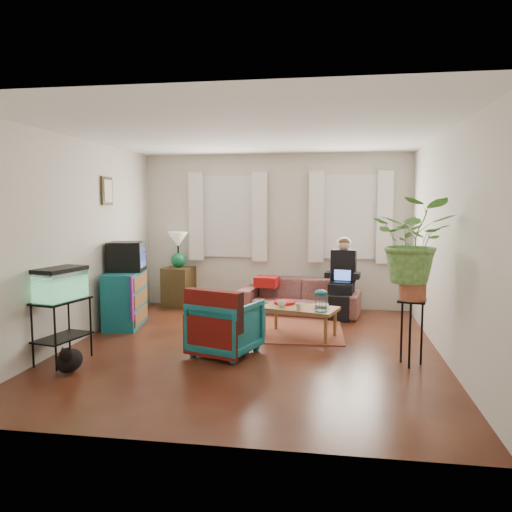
% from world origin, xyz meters
% --- Properties ---
extents(floor, '(4.50, 5.00, 0.01)m').
position_xyz_m(floor, '(0.00, 0.00, 0.00)').
color(floor, '#4F2B14').
rests_on(floor, ground).
extents(ceiling, '(4.50, 5.00, 0.01)m').
position_xyz_m(ceiling, '(0.00, 0.00, 2.60)').
color(ceiling, white).
rests_on(ceiling, wall_back).
extents(wall_back, '(4.50, 0.01, 2.60)m').
position_xyz_m(wall_back, '(0.00, 2.50, 1.30)').
color(wall_back, silver).
rests_on(wall_back, floor).
extents(wall_front, '(4.50, 0.01, 2.60)m').
position_xyz_m(wall_front, '(0.00, -2.50, 1.30)').
color(wall_front, silver).
rests_on(wall_front, floor).
extents(wall_left, '(0.01, 5.00, 2.60)m').
position_xyz_m(wall_left, '(-2.25, 0.00, 1.30)').
color(wall_left, silver).
rests_on(wall_left, floor).
extents(wall_right, '(0.01, 5.00, 2.60)m').
position_xyz_m(wall_right, '(2.25, 0.00, 1.30)').
color(wall_right, silver).
rests_on(wall_right, floor).
extents(window_left, '(1.08, 0.04, 1.38)m').
position_xyz_m(window_left, '(-0.80, 2.48, 1.55)').
color(window_left, white).
rests_on(window_left, wall_back).
extents(window_right, '(1.08, 0.04, 1.38)m').
position_xyz_m(window_right, '(1.25, 2.48, 1.55)').
color(window_right, white).
rests_on(window_right, wall_back).
extents(curtains_left, '(1.36, 0.06, 1.50)m').
position_xyz_m(curtains_left, '(-0.80, 2.40, 1.55)').
color(curtains_left, white).
rests_on(curtains_left, wall_back).
extents(curtains_right, '(1.36, 0.06, 1.50)m').
position_xyz_m(curtains_right, '(1.25, 2.40, 1.55)').
color(curtains_right, white).
rests_on(curtains_right, wall_back).
extents(picture_frame, '(0.04, 0.32, 0.40)m').
position_xyz_m(picture_frame, '(-2.21, 0.85, 1.95)').
color(picture_frame, '#3D2616').
rests_on(picture_frame, wall_left).
extents(area_rug, '(2.06, 1.68, 0.01)m').
position_xyz_m(area_rug, '(0.12, 0.99, 0.01)').
color(area_rug, brown).
rests_on(area_rug, floor).
extents(sofa, '(2.00, 1.03, 0.75)m').
position_xyz_m(sofa, '(0.46, 2.05, 0.37)').
color(sofa, brown).
rests_on(sofa, floor).
extents(seated_person, '(0.56, 0.65, 1.14)m').
position_xyz_m(seated_person, '(1.14, 1.95, 0.57)').
color(seated_person, black).
rests_on(seated_person, sofa).
extents(side_table, '(0.53, 0.53, 0.68)m').
position_xyz_m(side_table, '(-1.65, 2.31, 0.34)').
color(side_table, '#382415').
rests_on(side_table, floor).
extents(table_lamp, '(0.40, 0.40, 0.62)m').
position_xyz_m(table_lamp, '(-1.65, 2.31, 0.97)').
color(table_lamp, white).
rests_on(table_lamp, side_table).
extents(dresser, '(0.57, 0.94, 0.80)m').
position_xyz_m(dresser, '(-1.99, 0.83, 0.40)').
color(dresser, '#115C68').
rests_on(dresser, floor).
extents(crt_tv, '(0.55, 0.51, 0.42)m').
position_xyz_m(crt_tv, '(-1.99, 0.92, 1.01)').
color(crt_tv, black).
rests_on(crt_tv, dresser).
extents(aquarium_stand, '(0.48, 0.69, 0.71)m').
position_xyz_m(aquarium_stand, '(-2.00, -0.85, 0.35)').
color(aquarium_stand, black).
rests_on(aquarium_stand, floor).
extents(aquarium, '(0.43, 0.63, 0.37)m').
position_xyz_m(aquarium, '(-2.00, -0.85, 0.89)').
color(aquarium, '#7FD899').
rests_on(aquarium, aquarium_stand).
extents(black_cat, '(0.35, 0.43, 0.31)m').
position_xyz_m(black_cat, '(-1.74, -1.18, 0.16)').
color(black_cat, black).
rests_on(black_cat, floor).
extents(armchair, '(0.87, 0.85, 0.71)m').
position_xyz_m(armchair, '(-0.26, -0.27, 0.36)').
color(armchair, '#105261').
rests_on(armchair, floor).
extents(serape_throw, '(0.73, 0.40, 0.59)m').
position_xyz_m(serape_throw, '(-0.35, -0.53, 0.51)').
color(serape_throw, '#9E0A0A').
rests_on(serape_throw, armchair).
extents(coffee_table, '(1.09, 0.79, 0.41)m').
position_xyz_m(coffee_table, '(0.55, 0.61, 0.20)').
color(coffee_table, brown).
rests_on(coffee_table, floor).
extents(cup_a, '(0.14, 0.14, 0.09)m').
position_xyz_m(cup_a, '(0.32, 0.59, 0.45)').
color(cup_a, white).
rests_on(cup_a, coffee_table).
extents(cup_b, '(0.11, 0.11, 0.08)m').
position_xyz_m(cup_b, '(0.55, 0.45, 0.45)').
color(cup_b, beige).
rests_on(cup_b, coffee_table).
extents(bowl, '(0.24, 0.24, 0.05)m').
position_xyz_m(bowl, '(0.83, 0.62, 0.43)').
color(bowl, white).
rests_on(bowl, coffee_table).
extents(snack_tray, '(0.38, 0.38, 0.04)m').
position_xyz_m(snack_tray, '(0.34, 0.82, 0.42)').
color(snack_tray, '#B21414').
rests_on(snack_tray, coffee_table).
extents(birdcage, '(0.20, 0.20, 0.28)m').
position_xyz_m(birdcage, '(0.84, 0.39, 0.55)').
color(birdcage, '#115B6B').
rests_on(birdcage, coffee_table).
extents(plant_stand, '(0.37, 0.37, 0.73)m').
position_xyz_m(plant_stand, '(1.84, -0.37, 0.36)').
color(plant_stand, black).
rests_on(plant_stand, floor).
extents(potted_plant, '(0.98, 0.90, 0.93)m').
position_xyz_m(potted_plant, '(1.84, -0.37, 1.23)').
color(potted_plant, '#599947').
rests_on(potted_plant, plant_stand).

